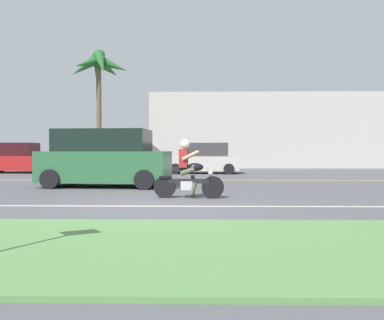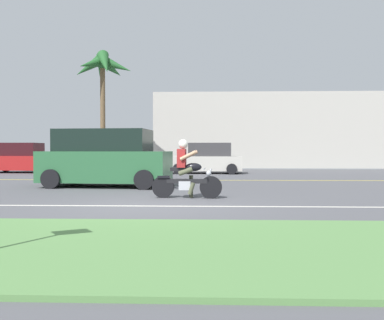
{
  "view_description": "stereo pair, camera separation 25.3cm",
  "coord_description": "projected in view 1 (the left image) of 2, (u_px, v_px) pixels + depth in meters",
  "views": [
    {
      "loc": [
        1.14,
        -9.39,
        1.28
      ],
      "look_at": [
        0.9,
        4.14,
        0.94
      ],
      "focal_mm": 38.78,
      "sensor_mm": 36.0,
      "label": 1
    },
    {
      "loc": [
        1.4,
        -9.39,
        1.28
      ],
      "look_at": [
        0.9,
        4.14,
        0.94
      ],
      "focal_mm": 38.78,
      "sensor_mm": 36.0,
      "label": 2
    }
  ],
  "objects": [
    {
      "name": "parked_car_2",
      "position": [
        204.0,
        159.0,
        22.36
      ],
      "size": [
        3.97,
        2.06,
        1.64
      ],
      "color": "beige",
      "rests_on": "ground"
    },
    {
      "name": "building_far",
      "position": [
        265.0,
        131.0,
        30.26
      ],
      "size": [
        16.58,
        4.0,
        5.24
      ],
      "primitive_type": "cube",
      "color": "#BCB7AD",
      "rests_on": "ground"
    },
    {
      "name": "lane_line_near",
      "position": [
        149.0,
        206.0,
        9.37
      ],
      "size": [
        50.4,
        0.12,
        0.01
      ],
      "primitive_type": "cube",
      "color": "silver",
      "rests_on": "ground"
    },
    {
      "name": "suv_nearby",
      "position": [
        105.0,
        159.0,
        14.35
      ],
      "size": [
        4.62,
        2.51,
        1.98
      ],
      "color": "#2D663D",
      "rests_on": "ground"
    },
    {
      "name": "ground",
      "position": [
        161.0,
        193.0,
        12.44
      ],
      "size": [
        56.0,
        30.0,
        0.04
      ],
      "primitive_type": "cube",
      "color": "#545459"
    },
    {
      "name": "palm_tree_0",
      "position": [
        99.0,
        70.0,
        24.44
      ],
      "size": [
        3.8,
        3.65,
        7.12
      ],
      "color": "brown",
      "rests_on": "ground"
    },
    {
      "name": "grass_median",
      "position": [
        111.0,
        246.0,
        5.34
      ],
      "size": [
        56.0,
        3.8,
        0.06
      ],
      "primitive_type": "cube",
      "color": "#5B8C4C",
      "rests_on": "ground"
    },
    {
      "name": "motorcyclist",
      "position": [
        188.0,
        173.0,
        10.92
      ],
      "size": [
        1.86,
        0.61,
        1.55
      ],
      "color": "black",
      "rests_on": "ground"
    },
    {
      "name": "lane_line_far",
      "position": [
        172.0,
        180.0,
        17.38
      ],
      "size": [
        50.4,
        0.12,
        0.01
      ],
      "primitive_type": "cube",
      "color": "yellow",
      "rests_on": "ground"
    },
    {
      "name": "parked_car_0",
      "position": [
        17.0,
        159.0,
        22.93
      ],
      "size": [
        4.09,
        1.97,
        1.66
      ],
      "color": "#AD1E1E",
      "rests_on": "ground"
    },
    {
      "name": "parked_car_1",
      "position": [
        121.0,
        160.0,
        22.22
      ],
      "size": [
        3.73,
        2.09,
        1.56
      ],
      "color": "silver",
      "rests_on": "ground"
    }
  ]
}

